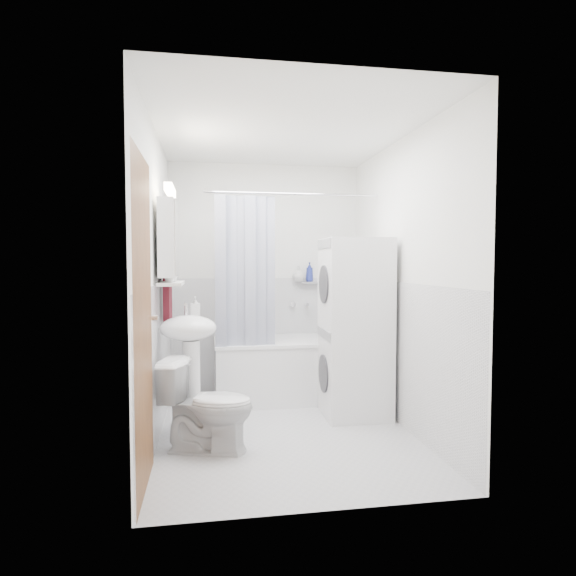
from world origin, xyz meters
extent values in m
plane|color=#BBBABF|center=(0.00, 0.00, 0.00)|extent=(2.60, 2.60, 0.00)
plane|color=white|center=(0.00, 1.30, 1.20)|extent=(2.00, 0.00, 2.00)
plane|color=white|center=(0.00, -1.30, 1.20)|extent=(2.00, 0.00, 2.00)
plane|color=white|center=(-1.00, 0.00, 1.20)|extent=(0.00, 2.60, 2.60)
plane|color=white|center=(1.00, 0.00, 1.20)|extent=(0.00, 2.60, 2.60)
plane|color=white|center=(0.00, 0.00, 2.40)|extent=(2.60, 2.60, 0.00)
plane|color=white|center=(0.00, 1.29, 0.60)|extent=(1.98, 0.00, 1.98)
plane|color=white|center=(-0.99, 0.00, 0.60)|extent=(0.00, 2.58, 2.58)
plane|color=white|center=(0.99, 0.00, 0.60)|extent=(0.00, 2.58, 2.58)
plane|color=brown|center=(-0.98, -0.88, 1.00)|extent=(0.00, 2.00, 2.00)
cylinder|color=silver|center=(-0.95, -0.55, 1.00)|extent=(0.04, 0.04, 0.04)
cube|color=white|center=(0.24, 0.92, 0.28)|extent=(1.55, 0.72, 0.57)
cube|color=white|center=(0.24, 0.92, 0.58)|extent=(1.57, 0.74, 0.03)
cube|color=silver|center=(0.24, 0.92, 0.47)|extent=(1.37, 0.54, 0.20)
cylinder|color=silver|center=(0.44, 1.25, 0.92)|extent=(0.04, 0.12, 0.04)
cylinder|color=silver|center=(0.24, 0.61, 2.00)|extent=(1.75, 0.02, 0.02)
cube|color=#131D43|center=(-0.49, 0.61, 1.25)|extent=(0.10, 0.02, 1.45)
cube|color=#131D43|center=(-0.40, 0.61, 1.25)|extent=(0.10, 0.02, 1.45)
cube|color=#131D43|center=(-0.31, 0.61, 1.25)|extent=(0.10, 0.02, 1.45)
cube|color=#131D43|center=(-0.22, 0.61, 1.25)|extent=(0.10, 0.02, 1.45)
cube|color=#131D43|center=(-0.13, 0.61, 1.25)|extent=(0.10, 0.02, 1.45)
cube|color=#131D43|center=(-0.04, 0.61, 1.25)|extent=(0.10, 0.02, 1.45)
ellipsoid|color=white|center=(-0.76, 0.04, 0.85)|extent=(0.44, 0.37, 0.20)
cylinder|color=white|center=(-0.74, 0.04, 0.38)|extent=(0.14, 0.14, 0.75)
cylinder|color=silver|center=(-0.78, 0.18, 0.97)|extent=(0.03, 0.03, 0.14)
cylinder|color=silver|center=(-0.78, 0.14, 1.03)|extent=(0.02, 0.10, 0.02)
cube|color=white|center=(-0.91, 0.10, 1.55)|extent=(0.12, 0.50, 0.60)
cube|color=white|center=(-0.84, 0.10, 1.55)|extent=(0.01, 0.47, 0.57)
cube|color=#FFEABF|center=(-0.89, 0.10, 1.93)|extent=(0.06, 0.45, 0.06)
cube|color=silver|center=(-0.89, 0.10, 1.20)|extent=(0.18, 0.54, 0.02)
cube|color=silver|center=(0.49, 1.24, 1.15)|extent=(0.22, 0.06, 0.02)
cube|color=#4C1815|center=(-0.94, 0.35, 1.25)|extent=(0.05, 0.33, 0.78)
cube|color=#4C1815|center=(-0.91, 0.35, 1.61)|extent=(0.03, 0.29, 0.08)
cylinder|color=silver|center=(-0.95, 0.35, 1.65)|extent=(0.02, 0.04, 0.02)
cube|color=white|center=(0.68, 0.29, 0.39)|extent=(0.57, 0.57, 0.79)
cylinder|color=#2D2D33|center=(0.40, 0.29, 0.39)|extent=(0.03, 0.33, 0.33)
cube|color=gray|center=(0.40, 0.29, 0.74)|extent=(0.02, 0.50, 0.08)
cube|color=white|center=(0.68, 0.29, 1.18)|extent=(0.57, 0.57, 0.79)
cylinder|color=#2D2D33|center=(0.40, 0.29, 1.17)|extent=(0.03, 0.33, 0.33)
cube|color=gray|center=(0.40, 0.29, 1.53)|extent=(0.02, 0.50, 0.08)
imported|color=white|center=(-0.61, -0.32, 0.33)|extent=(0.74, 0.54, 0.65)
imported|color=gray|center=(-0.71, 0.25, 0.95)|extent=(0.08, 0.17, 0.08)
imported|color=gray|center=(-0.89, -0.05, 1.25)|extent=(0.07, 0.18, 0.07)
imported|color=gray|center=(-0.89, 0.22, 1.26)|extent=(0.10, 0.09, 0.10)
imported|color=gray|center=(0.35, 1.24, 1.23)|extent=(0.13, 0.17, 0.13)
imported|color=navy|center=(0.47, 1.24, 1.20)|extent=(0.08, 0.21, 0.08)
camera|label=1|loc=(-0.60, -3.80, 1.36)|focal=30.00mm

